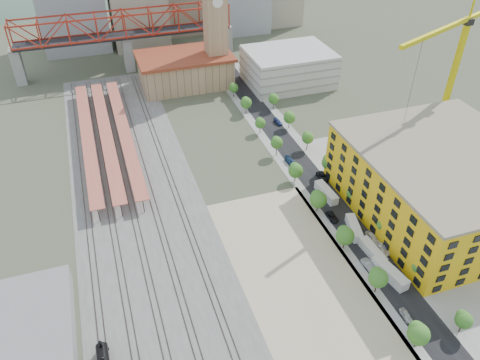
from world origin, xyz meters
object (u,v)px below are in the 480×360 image
object	(u,v)px
site_trailer_b	(372,252)
site_trailer_d	(326,193)
site_trailer_c	(354,228)
clock_tower	(215,14)
tower_crane	(452,61)
site_trailer_a	(390,273)
construction_building	(443,183)
car_0	(406,315)

from	to	relation	value
site_trailer_b	site_trailer_d	size ratio (longest dim) A/B	0.94
site_trailer_b	site_trailer_c	xyz separation A→B (m)	(0.00, 9.04, 0.02)
clock_tower	site_trailer_b	distance (m)	113.26
tower_crane	site_trailer_c	xyz separation A→B (m)	(-43.77, -27.81, -29.50)
clock_tower	site_trailer_a	bearing A→B (deg)	-86.09
clock_tower	site_trailer_d	bearing A→B (deg)	-84.60
site_trailer_b	site_trailer_c	distance (m)	9.04
construction_building	car_0	size ratio (longest dim) A/B	13.16
site_trailer_b	car_0	distance (m)	18.96
site_trailer_d	site_trailer_a	bearing A→B (deg)	-93.28
construction_building	site_trailer_c	size ratio (longest dim) A/B	5.49
site_trailer_b	site_trailer_d	bearing A→B (deg)	86.70
construction_building	site_trailer_a	distance (m)	32.19
construction_building	site_trailer_a	world-z (taller)	construction_building
site_trailer_c	site_trailer_b	bearing A→B (deg)	-75.37
tower_crane	site_trailer_b	size ratio (longest dim) A/B	5.50
site_trailer_a	site_trailer_b	xyz separation A→B (m)	(0.00, 7.61, -0.15)
site_trailer_c	car_0	xyz separation A→B (m)	(-3.00, -27.75, -0.61)
site_trailer_d	tower_crane	bearing A→B (deg)	11.94
clock_tower	site_trailer_a	distance (m)	120.60
site_trailer_b	construction_building	bearing A→B (deg)	16.95
construction_building	tower_crane	xyz separation A→B (m)	(17.77, 27.26, 21.35)
site_trailer_c	car_0	size ratio (longest dim) A/B	2.40
clock_tower	site_trailer_a	xyz separation A→B (m)	(8.00, -117.19, -27.31)
car_0	site_trailer_d	bearing A→B (deg)	90.15
site_trailer_b	tower_crane	bearing A→B (deg)	36.80
tower_crane	car_0	bearing A→B (deg)	-130.09
clock_tower	site_trailer_c	size ratio (longest dim) A/B	5.64
site_trailer_c	car_0	bearing A→B (deg)	-81.54
site_trailer_c	site_trailer_d	bearing A→B (deg)	104.63
tower_crane	site_trailer_b	world-z (taller)	tower_crane
site_trailer_b	site_trailer_d	xyz separation A→B (m)	(0.00, 24.95, 0.07)
construction_building	site_trailer_b	xyz separation A→B (m)	(-26.00, -9.59, -8.17)
site_trailer_a	site_trailer_d	distance (m)	32.56
site_trailer_a	site_trailer_c	world-z (taller)	site_trailer_a
car_0	site_trailer_b	bearing A→B (deg)	84.97
clock_tower	car_0	xyz separation A→B (m)	(5.00, -128.29, -28.04)
car_0	tower_crane	bearing A→B (deg)	54.00
site_trailer_b	site_trailer_c	size ratio (longest dim) A/B	0.98
site_trailer_d	car_0	world-z (taller)	site_trailer_d
construction_building	site_trailer_a	xyz separation A→B (m)	(-26.00, -17.20, -8.02)
clock_tower	site_trailer_d	size ratio (longest dim) A/B	5.42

